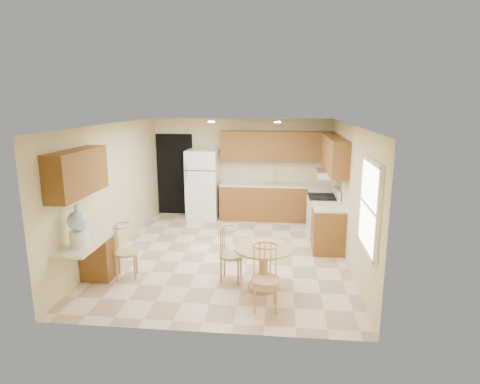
# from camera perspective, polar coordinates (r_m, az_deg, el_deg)

# --- Properties ---
(floor) EXTENTS (5.50, 5.50, 0.00)m
(floor) POSITION_cam_1_polar(r_m,az_deg,el_deg) (7.94, -1.74, -8.73)
(floor) COLOR beige
(floor) RESTS_ON ground
(ceiling) EXTENTS (4.50, 5.50, 0.02)m
(ceiling) POSITION_cam_1_polar(r_m,az_deg,el_deg) (7.40, -1.87, 9.59)
(ceiling) COLOR white
(ceiling) RESTS_ON wall_back
(wall_back) EXTENTS (4.50, 0.02, 2.50)m
(wall_back) POSITION_cam_1_polar(r_m,az_deg,el_deg) (10.26, 0.26, 3.46)
(wall_back) COLOR #CDBD8A
(wall_back) RESTS_ON floor
(wall_front) EXTENTS (4.50, 0.02, 2.50)m
(wall_front) POSITION_cam_1_polar(r_m,az_deg,el_deg) (4.96, -6.09, -6.82)
(wall_front) COLOR #CDBD8A
(wall_front) RESTS_ON floor
(wall_left) EXTENTS (0.02, 5.50, 2.50)m
(wall_left) POSITION_cam_1_polar(r_m,az_deg,el_deg) (8.18, -17.62, 0.46)
(wall_left) COLOR #CDBD8A
(wall_left) RESTS_ON floor
(wall_right) EXTENTS (0.02, 5.50, 2.50)m
(wall_right) POSITION_cam_1_polar(r_m,az_deg,el_deg) (7.61, 15.23, -0.28)
(wall_right) COLOR #CDBD8A
(wall_right) RESTS_ON floor
(doorway) EXTENTS (0.90, 0.02, 2.10)m
(doorway) POSITION_cam_1_polar(r_m,az_deg,el_deg) (10.59, -9.22, 2.49)
(doorway) COLOR black
(doorway) RESTS_ON floor
(base_cab_back) EXTENTS (2.75, 0.60, 0.87)m
(base_cab_back) POSITION_cam_1_polar(r_m,az_deg,el_deg) (10.08, 5.04, -1.49)
(base_cab_back) COLOR brown
(base_cab_back) RESTS_ON floor
(counter_back) EXTENTS (2.75, 0.63, 0.04)m
(counter_back) POSITION_cam_1_polar(r_m,az_deg,el_deg) (9.98, 5.09, 1.04)
(counter_back) COLOR beige
(counter_back) RESTS_ON base_cab_back
(base_cab_right_a) EXTENTS (0.60, 0.59, 0.87)m
(base_cab_right_a) POSITION_cam_1_polar(r_m,az_deg,el_deg) (9.55, 11.44, -2.51)
(base_cab_right_a) COLOR brown
(base_cab_right_a) RESTS_ON floor
(counter_right_a) EXTENTS (0.63, 0.59, 0.04)m
(counter_right_a) POSITION_cam_1_polar(r_m,az_deg,el_deg) (9.44, 11.56, 0.16)
(counter_right_a) COLOR beige
(counter_right_a) RESTS_ON base_cab_right_a
(base_cab_right_b) EXTENTS (0.60, 0.80, 0.87)m
(base_cab_right_b) POSITION_cam_1_polar(r_m,az_deg,el_deg) (8.16, 12.38, -5.18)
(base_cab_right_b) COLOR brown
(base_cab_right_b) RESTS_ON floor
(counter_right_b) EXTENTS (0.63, 0.80, 0.04)m
(counter_right_b) POSITION_cam_1_polar(r_m,az_deg,el_deg) (8.04, 12.53, -2.09)
(counter_right_b) COLOR beige
(counter_right_b) RESTS_ON base_cab_right_b
(upper_cab_back) EXTENTS (2.75, 0.33, 0.70)m
(upper_cab_back) POSITION_cam_1_polar(r_m,az_deg,el_deg) (9.96, 5.21, 6.61)
(upper_cab_back) COLOR brown
(upper_cab_back) RESTS_ON wall_back
(upper_cab_right) EXTENTS (0.33, 2.42, 0.70)m
(upper_cab_right) POSITION_cam_1_polar(r_m,az_deg,el_deg) (8.66, 13.14, 5.41)
(upper_cab_right) COLOR brown
(upper_cab_right) RESTS_ON wall_right
(upper_cab_left) EXTENTS (0.33, 1.40, 0.70)m
(upper_cab_left) POSITION_cam_1_polar(r_m,az_deg,el_deg) (6.59, -22.12, 2.57)
(upper_cab_left) COLOR brown
(upper_cab_left) RESTS_ON wall_left
(sink) EXTENTS (0.78, 0.44, 0.01)m
(sink) POSITION_cam_1_polar(r_m,az_deg,el_deg) (9.97, 4.95, 1.17)
(sink) COLOR silver
(sink) RESTS_ON counter_back
(range_hood) EXTENTS (0.50, 0.76, 0.14)m
(range_hood) POSITION_cam_1_polar(r_m,az_deg,el_deg) (8.69, 12.46, 2.60)
(range_hood) COLOR silver
(range_hood) RESTS_ON upper_cab_right
(desk_pedestal) EXTENTS (0.48, 0.42, 0.72)m
(desk_pedestal) POSITION_cam_1_polar(r_m,az_deg,el_deg) (7.18, -19.47, -8.80)
(desk_pedestal) COLOR brown
(desk_pedestal) RESTS_ON floor
(desk_top) EXTENTS (0.50, 1.20, 0.04)m
(desk_top) POSITION_cam_1_polar(r_m,az_deg,el_deg) (6.73, -21.09, -6.84)
(desk_top) COLOR beige
(desk_top) RESTS_ON desk_pedestal
(window) EXTENTS (0.06, 1.12, 1.30)m
(window) POSITION_cam_1_polar(r_m,az_deg,el_deg) (5.78, 18.01, -1.97)
(window) COLOR white
(window) RESTS_ON wall_right
(can_light_a) EXTENTS (0.14, 0.14, 0.02)m
(can_light_a) POSITION_cam_1_polar(r_m,az_deg,el_deg) (8.66, -4.11, 9.93)
(can_light_a) COLOR white
(can_light_a) RESTS_ON ceiling
(can_light_b) EXTENTS (0.14, 0.14, 0.02)m
(can_light_b) POSITION_cam_1_polar(r_m,az_deg,el_deg) (8.53, 5.33, 9.86)
(can_light_b) COLOR white
(can_light_b) RESTS_ON ceiling
(refrigerator) EXTENTS (0.77, 0.75, 1.74)m
(refrigerator) POSITION_cam_1_polar(r_m,az_deg,el_deg) (10.12, -5.30, 1.09)
(refrigerator) COLOR white
(refrigerator) RESTS_ON floor
(stove) EXTENTS (0.65, 0.76, 1.09)m
(stove) POSITION_cam_1_polar(r_m,az_deg,el_deg) (8.89, 11.69, -3.43)
(stove) COLOR white
(stove) RESTS_ON floor
(dining_table) EXTENTS (0.93, 0.93, 0.69)m
(dining_table) POSITION_cam_1_polar(r_m,az_deg,el_deg) (6.40, 3.40, -9.84)
(dining_table) COLOR tan
(dining_table) RESTS_ON floor
(chair_table_a) EXTENTS (0.40, 0.51, 0.90)m
(chair_table_a) POSITION_cam_1_polar(r_m,az_deg,el_deg) (6.56, -1.38, -8.34)
(chair_table_a) COLOR tan
(chair_table_a) RESTS_ON floor
(chair_table_b) EXTENTS (0.42, 0.42, 0.94)m
(chair_table_b) POSITION_cam_1_polar(r_m,az_deg,el_deg) (5.67, 3.59, -11.59)
(chair_table_b) COLOR tan
(chair_table_b) RESTS_ON floor
(chair_desk) EXTENTS (0.40, 0.52, 0.91)m
(chair_desk) POSITION_cam_1_polar(r_m,az_deg,el_deg) (6.92, -16.23, -7.62)
(chair_desk) COLOR tan
(chair_desk) RESTS_ON floor
(water_crock) EXTENTS (0.31, 0.31, 0.64)m
(water_crock) POSITION_cam_1_polar(r_m,az_deg,el_deg) (6.49, -21.99, -4.76)
(water_crock) COLOR white
(water_crock) RESTS_ON desk_top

